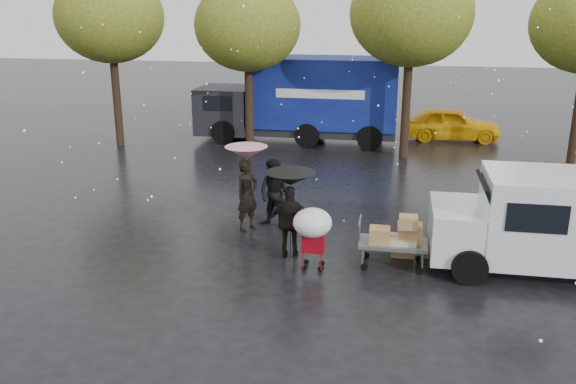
% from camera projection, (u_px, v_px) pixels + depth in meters
% --- Properties ---
extents(ground, '(90.00, 90.00, 0.00)m').
position_uv_depth(ground, '(294.00, 255.00, 14.25)').
color(ground, black).
rests_on(ground, ground).
extents(person_pink, '(0.74, 0.82, 1.87)m').
position_uv_depth(person_pink, '(247.00, 195.00, 15.60)').
color(person_pink, black).
rests_on(person_pink, ground).
extents(person_middle, '(1.07, 0.94, 1.83)m').
position_uv_depth(person_middle, '(275.00, 194.00, 15.75)').
color(person_middle, black).
rests_on(person_middle, ground).
extents(person_black, '(1.04, 0.50, 1.72)m').
position_uv_depth(person_black, '(290.00, 222.00, 13.92)').
color(person_black, black).
rests_on(person_black, ground).
extents(umbrella_pink, '(1.08, 1.08, 2.21)m').
position_uv_depth(umbrella_pink, '(246.00, 152.00, 15.26)').
color(umbrella_pink, '#4C4C4C').
rests_on(umbrella_pink, ground).
extents(umbrella_black, '(1.14, 1.14, 2.04)m').
position_uv_depth(umbrella_black, '(291.00, 179.00, 13.61)').
color(umbrella_black, '#4C4C4C').
rests_on(umbrella_black, ground).
extents(vendor_cart, '(1.52, 0.80, 1.27)m').
position_uv_depth(vendor_cart, '(397.00, 236.00, 13.43)').
color(vendor_cart, slate).
rests_on(vendor_cart, ground).
extents(shopping_cart, '(0.84, 0.84, 1.46)m').
position_uv_depth(shopping_cart, '(313.00, 226.00, 13.10)').
color(shopping_cart, '#9D0816').
rests_on(shopping_cart, ground).
extents(white_van, '(4.91, 2.18, 2.20)m').
position_uv_depth(white_van, '(556.00, 222.00, 13.08)').
color(white_van, white).
rests_on(white_van, ground).
extents(blue_truck, '(8.30, 2.60, 3.50)m').
position_uv_depth(blue_truck, '(304.00, 100.00, 25.27)').
color(blue_truck, navy).
rests_on(blue_truck, ground).
extents(box_ground_near, '(0.55, 0.44, 0.48)m').
position_uv_depth(box_ground_near, '(403.00, 246.00, 14.19)').
color(box_ground_near, olive).
rests_on(box_ground_near, ground).
extents(box_ground_far, '(0.48, 0.40, 0.34)m').
position_uv_depth(box_ground_far, '(432.00, 249.00, 14.18)').
color(box_ground_far, olive).
rests_on(box_ground_far, ground).
extents(yellow_taxi, '(4.16, 1.77, 1.40)m').
position_uv_depth(yellow_taxi, '(451.00, 124.00, 25.84)').
color(yellow_taxi, yellow).
rests_on(yellow_taxi, ground).
extents(tree_row, '(21.60, 4.40, 7.12)m').
position_uv_depth(tree_row, '(328.00, 20.00, 22.20)').
color(tree_row, black).
rests_on(tree_row, ground).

